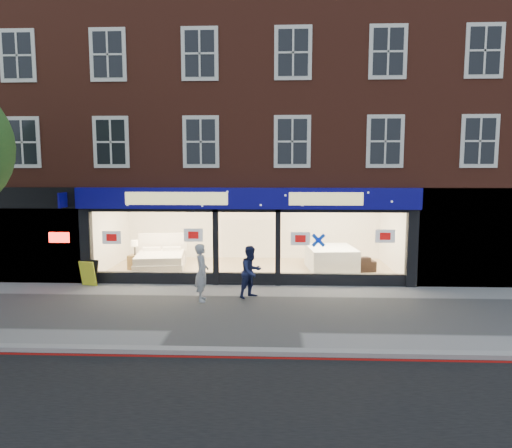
# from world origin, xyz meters

# --- Properties ---
(ground) EXTENTS (120.00, 120.00, 0.00)m
(ground) POSITION_xyz_m (0.00, 0.00, 0.00)
(ground) COLOR gray
(ground) RESTS_ON ground
(kerb_line) EXTENTS (60.00, 0.10, 0.01)m
(kerb_line) POSITION_xyz_m (0.00, -3.10, 0.01)
(kerb_line) COLOR #8C0A07
(kerb_line) RESTS_ON ground
(kerb_stone) EXTENTS (60.00, 0.25, 0.12)m
(kerb_stone) POSITION_xyz_m (0.00, -2.90, 0.06)
(kerb_stone) COLOR gray
(kerb_stone) RESTS_ON ground
(showroom_floor) EXTENTS (11.00, 4.50, 0.10)m
(showroom_floor) POSITION_xyz_m (0.00, 5.25, 0.05)
(showroom_floor) COLOR tan
(showroom_floor) RESTS_ON ground
(building) EXTENTS (19.00, 8.26, 10.30)m
(building) POSITION_xyz_m (-0.02, 6.93, 6.67)
(building) COLOR maroon
(building) RESTS_ON ground
(display_bed) EXTENTS (2.14, 2.47, 1.26)m
(display_bed) POSITION_xyz_m (-3.43, 4.90, 0.45)
(display_bed) COLOR white
(display_bed) RESTS_ON showroom_floor
(bedside_table) EXTENTS (0.54, 0.54, 0.55)m
(bedside_table) POSITION_xyz_m (-4.40, 4.87, 0.38)
(bedside_table) COLOR brown
(bedside_table) RESTS_ON showroom_floor
(mattress_stack) EXTENTS (1.90, 2.31, 0.85)m
(mattress_stack) POSITION_xyz_m (3.10, 5.17, 0.53)
(mattress_stack) COLOR silver
(mattress_stack) RESTS_ON showroom_floor
(sofa) EXTENTS (2.09, 1.16, 0.58)m
(sofa) POSITION_xyz_m (3.70, 4.85, 0.39)
(sofa) COLOR black
(sofa) RESTS_ON showroom_floor
(a_board) EXTENTS (0.63, 0.48, 0.87)m
(a_board) POSITION_xyz_m (-5.31, 2.70, 0.43)
(a_board) COLOR yellow
(a_board) RESTS_ON ground
(pedestrian_grey) EXTENTS (0.51, 0.68, 1.72)m
(pedestrian_grey) POSITION_xyz_m (-1.22, 1.05, 0.86)
(pedestrian_grey) COLOR #ADAFB5
(pedestrian_grey) RESTS_ON ground
(pedestrian_blue) EXTENTS (0.98, 0.98, 1.60)m
(pedestrian_blue) POSITION_xyz_m (0.23, 1.46, 0.80)
(pedestrian_blue) COLOR #1A2149
(pedestrian_blue) RESTS_ON ground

